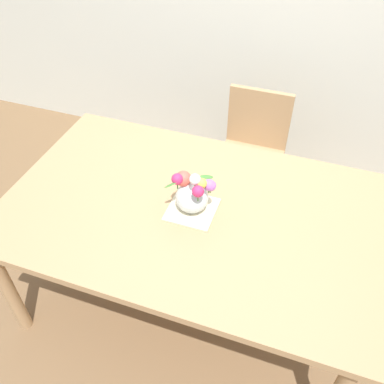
{
  "coord_description": "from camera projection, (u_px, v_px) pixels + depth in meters",
  "views": [
    {
      "loc": [
        0.49,
        -1.35,
        2.22
      ],
      "look_at": [
        0.02,
        -0.01,
        0.9
      ],
      "focal_mm": 38.66,
      "sensor_mm": 36.0,
      "label": 1
    }
  ],
  "objects": [
    {
      "name": "ground_plane",
      "position": [
        190.0,
        295.0,
        2.56
      ],
      "size": [
        12.0,
        12.0,
        0.0
      ],
      "primitive_type": "plane",
      "color": "brown"
    },
    {
      "name": "dining_table",
      "position": [
        189.0,
        218.0,
        2.09
      ],
      "size": [
        1.84,
        1.16,
        0.78
      ],
      "color": "tan",
      "rests_on": "ground_plane"
    },
    {
      "name": "chair_far",
      "position": [
        253.0,
        148.0,
        2.81
      ],
      "size": [
        0.42,
        0.42,
        0.9
      ],
      "rotation": [
        0.0,
        0.0,
        3.14
      ],
      "color": "tan",
      "rests_on": "ground_plane"
    },
    {
      "name": "placemat",
      "position": [
        192.0,
        209.0,
        2.02
      ],
      "size": [
        0.23,
        0.23,
        0.01
      ],
      "primitive_type": "cube",
      "color": "beige",
      "rests_on": "dining_table"
    },
    {
      "name": "flower_vase",
      "position": [
        192.0,
        194.0,
        1.94
      ],
      "size": [
        0.23,
        0.18,
        0.26
      ],
      "color": "silver",
      "rests_on": "placemat"
    }
  ]
}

